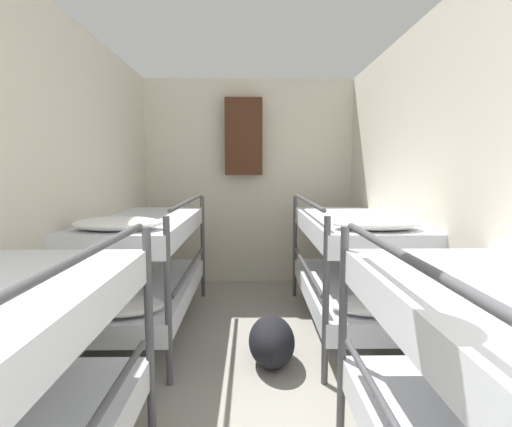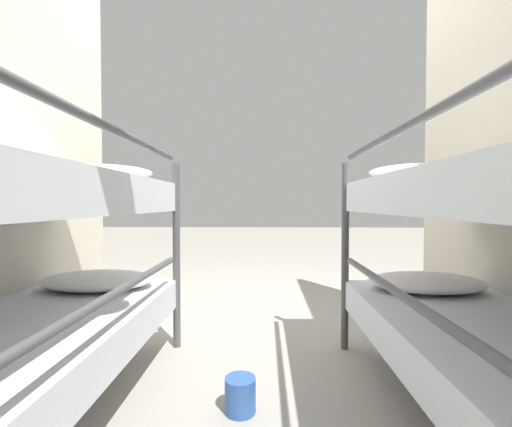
% 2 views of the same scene
% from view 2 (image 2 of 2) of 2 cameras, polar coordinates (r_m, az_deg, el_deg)
% --- Properties ---
extents(ground_plane, '(20.00, 20.00, 0.00)m').
position_cam_2_polar(ground_plane, '(2.75, 0.89, -16.76)').
color(ground_plane, gray).
extents(bunk_stack_right_near, '(0.77, 1.87, 1.15)m').
position_cam_2_polar(bunk_stack_right_near, '(1.51, -35.72, -7.79)').
color(bunk_stack_right_near, '#4C4C51').
rests_on(bunk_stack_right_near, ground_plane).
extents(tin_can, '(0.13, 0.13, 0.14)m').
position_cam_2_polar(tin_can, '(1.61, -2.65, -27.96)').
color(tin_can, '#2D569E').
rests_on(tin_can, ground_plane).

